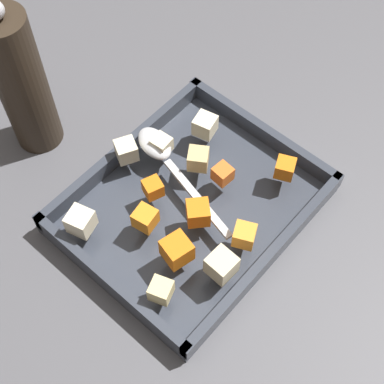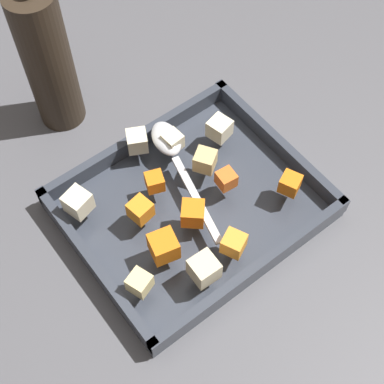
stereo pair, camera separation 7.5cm
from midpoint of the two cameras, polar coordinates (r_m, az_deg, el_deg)
The scene contains 18 objects.
ground_plane at distance 0.79m, azimuth 1.99°, elevation -2.51°, with size 4.00×4.00×0.00m, color #4C4C51.
baking_dish at distance 0.78m, azimuth 2.73°, elevation -1.74°, with size 0.32×0.27×0.04m.
carrot_chunk_corner_ne at distance 0.71m, azimuth 7.17°, elevation -5.35°, with size 0.03×0.03×0.03m, color orange.
carrot_chunk_rim_edge at distance 0.70m, azimuth 0.20°, elevation -5.68°, with size 0.03×0.03×0.03m, color orange.
carrot_chunk_mid_left at distance 0.73m, azimuth -2.26°, elevation -2.04°, with size 0.03×0.03×0.03m, color orange.
carrot_chunk_heap_side at distance 0.73m, azimuth 3.02°, elevation -2.38°, with size 0.03×0.03×0.03m, color orange.
carrot_chunk_back_center at distance 0.75m, azimuth -0.91°, elevation 0.80°, with size 0.02×0.02×0.02m, color orange.
carrot_chunk_corner_nw at distance 0.76m, azimuth 6.22°, elevation 1.05°, with size 0.02×0.02×0.02m, color orange.
carrot_chunk_corner_sw at distance 0.77m, azimuth 12.47°, elevation 0.59°, with size 0.02×0.02×0.02m, color orange.
potato_chunk_near_right at distance 0.77m, azimuth 4.08°, elevation 2.93°, with size 0.03×0.03×0.03m, color tan.
potato_chunk_near_left at distance 0.74m, azimuth -8.47°, elevation -1.28°, with size 0.03×0.03×0.03m, color beige.
potato_chunk_mid_right at distance 0.79m, azimuth 0.77°, elevation 4.89°, with size 0.02×0.02×0.02m, color beige.
potato_chunk_front_center at distance 0.69m, azimuth 4.32°, elevation -7.90°, with size 0.03×0.03×0.03m, color beige.
potato_chunk_far_left at distance 0.69m, azimuth -2.11°, elevation -9.28°, with size 0.03×0.03×0.03m, color #E0CC89.
potato_chunk_under_handle at distance 0.80m, azimuth 5.42°, elevation 6.10°, with size 0.03×0.03×0.03m, color beige.
potato_chunk_center at distance 0.79m, azimuth -2.70°, elevation 4.94°, with size 0.03×0.03×0.03m, color beige.
serving_spoon at distance 0.79m, azimuth 0.52°, elevation 4.36°, with size 0.07×0.20×0.02m.
pepper_mill at distance 0.82m, azimuth -11.59°, elevation 12.47°, with size 0.07×0.07×0.25m.
Camera 2 is at (-0.23, -0.31, 0.69)m, focal length 53.68 mm.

